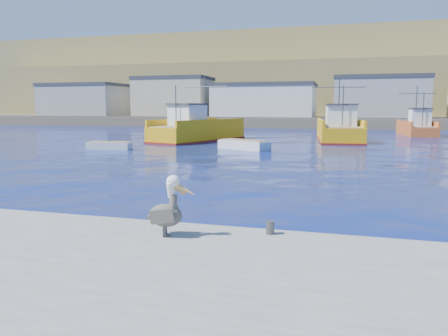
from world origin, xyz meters
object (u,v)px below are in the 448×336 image
Objects in this scene: trawler_yellow_a at (197,130)px; skiff_left at (109,146)px; trawler_yellow_b at (339,130)px; boat_orange at (417,127)px; pelican at (167,210)px; skiff_mid at (244,146)px.

trawler_yellow_a is 3.41× the size of skiff_left.
trawler_yellow_b is 1.41× the size of boat_orange.
boat_orange reaches higher than pelican.
boat_orange is at bearing 51.08° from trawler_yellow_b.
skiff_left is at bearing 123.02° from pelican.
boat_orange is 2.30× the size of skiff_left.
trawler_yellow_a is 14.64m from trawler_yellow_b.
trawler_yellow_b is 14.35m from boat_orange.
pelican reaches higher than skiff_mid.
trawler_yellow_b is at bearing 38.99° from skiff_left.
trawler_yellow_b is 37.48m from pelican.
trawler_yellow_a is 8.84× the size of pelican.
skiff_mid is 26.02m from pelican.
trawler_yellow_b is at bearing -128.92° from boat_orange.
trawler_yellow_a is 1.48× the size of boat_orange.
trawler_yellow_b is at bearing 15.55° from trawler_yellow_a.
skiff_mid is at bearing 99.14° from pelican.
trawler_yellow_a is 35.15m from pelican.
trawler_yellow_b is 8.44× the size of pelican.
skiff_mid is 3.27× the size of pelican.
skiff_mid is (-7.33, -11.66, -0.75)m from trawler_yellow_b.
boat_orange is 5.97× the size of pelican.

